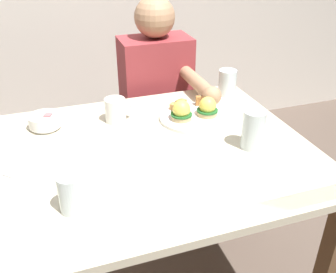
{
  "coord_description": "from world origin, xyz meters",
  "views": [
    {
      "loc": [
        -0.26,
        -1.08,
        1.43
      ],
      "look_at": [
        0.11,
        0.0,
        0.78
      ],
      "focal_mm": 40.49,
      "sensor_mm": 36.0,
      "label": 1
    }
  ],
  "objects_px": {
    "water_glass_near": "(253,132)",
    "diner_person": "(158,98)",
    "water_glass_extra": "(227,84)",
    "eggs_benedict_plate": "(193,113)",
    "fruit_bowl": "(45,121)",
    "water_glass_far": "(72,195)",
    "coffee_mug": "(116,109)",
    "dining_table": "(139,177)"
  },
  "relations": [
    {
      "from": "water_glass_extra",
      "to": "fruit_bowl",
      "type": "bearing_deg",
      "value": -174.81
    },
    {
      "from": "coffee_mug",
      "to": "diner_person",
      "type": "height_order",
      "value": "diner_person"
    },
    {
      "from": "water_glass_near",
      "to": "fruit_bowl",
      "type": "bearing_deg",
      "value": 150.7
    },
    {
      "from": "water_glass_near",
      "to": "diner_person",
      "type": "distance_m",
      "value": 0.72
    },
    {
      "from": "eggs_benedict_plate",
      "to": "water_glass_extra",
      "type": "xyz_separation_m",
      "value": [
        0.24,
        0.18,
        0.02
      ]
    },
    {
      "from": "coffee_mug",
      "to": "diner_person",
      "type": "xyz_separation_m",
      "value": [
        0.28,
        0.35,
        -0.14
      ]
    },
    {
      "from": "coffee_mug",
      "to": "fruit_bowl",
      "type": "bearing_deg",
      "value": 174.12
    },
    {
      "from": "water_glass_near",
      "to": "water_glass_extra",
      "type": "distance_m",
      "value": 0.47
    },
    {
      "from": "eggs_benedict_plate",
      "to": "diner_person",
      "type": "xyz_separation_m",
      "value": [
        -0.01,
        0.43,
        -0.12
      ]
    },
    {
      "from": "eggs_benedict_plate",
      "to": "water_glass_far",
      "type": "relative_size",
      "value": 2.39
    },
    {
      "from": "fruit_bowl",
      "to": "water_glass_near",
      "type": "relative_size",
      "value": 0.87
    },
    {
      "from": "water_glass_near",
      "to": "diner_person",
      "type": "bearing_deg",
      "value": 99.71
    },
    {
      "from": "eggs_benedict_plate",
      "to": "fruit_bowl",
      "type": "distance_m",
      "value": 0.57
    },
    {
      "from": "dining_table",
      "to": "water_glass_far",
      "type": "bearing_deg",
      "value": -136.17
    },
    {
      "from": "eggs_benedict_plate",
      "to": "water_glass_far",
      "type": "distance_m",
      "value": 0.65
    },
    {
      "from": "eggs_benedict_plate",
      "to": "water_glass_near",
      "type": "bearing_deg",
      "value": -67.4
    },
    {
      "from": "water_glass_near",
      "to": "water_glass_far",
      "type": "bearing_deg",
      "value": -167.76
    },
    {
      "from": "water_glass_near",
      "to": "water_glass_far",
      "type": "xyz_separation_m",
      "value": [
        -0.63,
        -0.14,
        -0.01
      ]
    },
    {
      "from": "fruit_bowl",
      "to": "water_glass_extra",
      "type": "bearing_deg",
      "value": 5.19
    },
    {
      "from": "fruit_bowl",
      "to": "water_glass_extra",
      "type": "height_order",
      "value": "water_glass_extra"
    },
    {
      "from": "fruit_bowl",
      "to": "eggs_benedict_plate",
      "type": "bearing_deg",
      "value": -11.14
    },
    {
      "from": "diner_person",
      "to": "water_glass_far",
      "type": "bearing_deg",
      "value": -121.3
    },
    {
      "from": "coffee_mug",
      "to": "water_glass_far",
      "type": "bearing_deg",
      "value": -114.79
    },
    {
      "from": "water_glass_far",
      "to": "coffee_mug",
      "type": "bearing_deg",
      "value": 65.21
    },
    {
      "from": "water_glass_near",
      "to": "diner_person",
      "type": "xyz_separation_m",
      "value": [
        -0.12,
        0.7,
        -0.15
      ]
    },
    {
      "from": "water_glass_far",
      "to": "diner_person",
      "type": "height_order",
      "value": "diner_person"
    },
    {
      "from": "fruit_bowl",
      "to": "diner_person",
      "type": "bearing_deg",
      "value": 30.3
    },
    {
      "from": "water_glass_far",
      "to": "water_glass_near",
      "type": "bearing_deg",
      "value": 12.24
    },
    {
      "from": "eggs_benedict_plate",
      "to": "diner_person",
      "type": "relative_size",
      "value": 0.24
    },
    {
      "from": "water_glass_far",
      "to": "water_glass_extra",
      "type": "distance_m",
      "value": 0.96
    },
    {
      "from": "coffee_mug",
      "to": "water_glass_extra",
      "type": "bearing_deg",
      "value": 10.67
    },
    {
      "from": "dining_table",
      "to": "coffee_mug",
      "type": "distance_m",
      "value": 0.3
    },
    {
      "from": "fruit_bowl",
      "to": "water_glass_extra",
      "type": "distance_m",
      "value": 0.8
    },
    {
      "from": "dining_table",
      "to": "eggs_benedict_plate",
      "type": "relative_size",
      "value": 4.44
    },
    {
      "from": "fruit_bowl",
      "to": "water_glass_far",
      "type": "xyz_separation_m",
      "value": [
        0.04,
        -0.51,
        0.02
      ]
    },
    {
      "from": "water_glass_far",
      "to": "diner_person",
      "type": "xyz_separation_m",
      "value": [
        0.51,
        0.83,
        -0.14
      ]
    },
    {
      "from": "water_glass_near",
      "to": "water_glass_extra",
      "type": "xyz_separation_m",
      "value": [
        0.13,
        0.45,
        -0.01
      ]
    },
    {
      "from": "fruit_bowl",
      "to": "water_glass_extra",
      "type": "xyz_separation_m",
      "value": [
        0.8,
        0.07,
        0.02
      ]
    },
    {
      "from": "coffee_mug",
      "to": "diner_person",
      "type": "distance_m",
      "value": 0.47
    },
    {
      "from": "dining_table",
      "to": "water_glass_near",
      "type": "bearing_deg",
      "value": -14.33
    },
    {
      "from": "diner_person",
      "to": "eggs_benedict_plate",
      "type": "bearing_deg",
      "value": -88.84
    },
    {
      "from": "eggs_benedict_plate",
      "to": "fruit_bowl",
      "type": "xyz_separation_m",
      "value": [
        -0.56,
        0.11,
        0.0
      ]
    }
  ]
}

